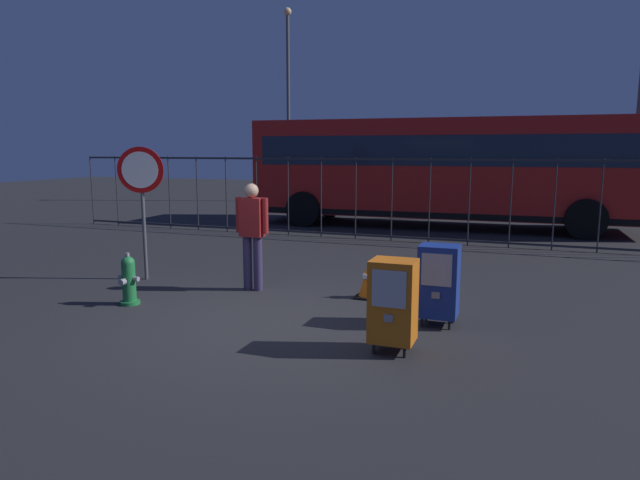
% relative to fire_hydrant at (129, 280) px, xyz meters
% --- Properties ---
extents(ground_plane, '(60.00, 60.00, 0.00)m').
position_rel_fire_hydrant_xyz_m(ground_plane, '(2.18, -0.08, -0.35)').
color(ground_plane, '#262628').
extents(fire_hydrant, '(0.33, 0.32, 0.75)m').
position_rel_fire_hydrant_xyz_m(fire_hydrant, '(0.00, 0.00, 0.00)').
color(fire_hydrant, '#1E7238').
rests_on(fire_hydrant, ground_plane).
extents(newspaper_box_primary, '(0.48, 0.42, 1.02)m').
position_rel_fire_hydrant_xyz_m(newspaper_box_primary, '(3.95, -0.55, 0.22)').
color(newspaper_box_primary, black).
rests_on(newspaper_box_primary, ground_plane).
extents(newspaper_box_secondary, '(0.48, 0.42, 1.02)m').
position_rel_fire_hydrant_xyz_m(newspaper_box_secondary, '(4.27, 0.57, 0.22)').
color(newspaper_box_secondary, black).
rests_on(newspaper_box_secondary, ground_plane).
extents(stop_sign, '(0.71, 0.31, 2.23)m').
position_rel_fire_hydrant_xyz_m(stop_sign, '(-0.77, 1.37, 1.25)').
color(stop_sign, '#4C4F54').
rests_on(stop_sign, ground_plane).
extents(pedestrian, '(0.55, 0.22, 1.67)m').
position_rel_fire_hydrant_xyz_m(pedestrian, '(1.27, 1.37, 0.60)').
color(pedestrian, '#382D51').
rests_on(pedestrian, ground_plane).
extents(traffic_cone, '(0.36, 0.36, 0.53)m').
position_rel_fire_hydrant_xyz_m(traffic_cone, '(3.09, 1.54, -0.09)').
color(traffic_cone, black).
rests_on(traffic_cone, ground_plane).
extents(fence_barrier, '(18.03, 0.04, 2.00)m').
position_rel_fire_hydrant_xyz_m(fence_barrier, '(2.18, 6.82, 0.67)').
color(fence_barrier, '#2D2D33').
rests_on(fence_barrier, ground_plane).
extents(bus_near, '(10.57, 3.03, 3.00)m').
position_rel_fire_hydrant_xyz_m(bus_near, '(2.88, 9.82, 1.36)').
color(bus_near, red).
rests_on(bus_near, ground_plane).
extents(street_light_near_left, '(0.32, 0.32, 7.85)m').
position_rel_fire_hydrant_xyz_m(street_light_near_left, '(-4.34, 15.61, 4.15)').
color(street_light_near_left, '#4C4F54').
rests_on(street_light_near_left, ground_plane).
extents(street_light_near_right, '(0.32, 0.32, 6.52)m').
position_rel_fire_hydrant_xyz_m(street_light_near_right, '(8.22, 13.35, 3.46)').
color(street_light_near_right, '#4C4F54').
rests_on(street_light_near_right, ground_plane).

